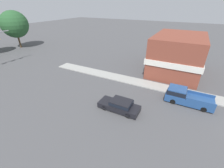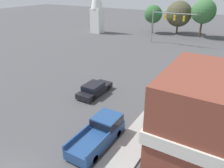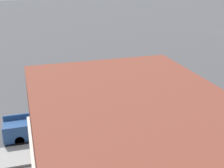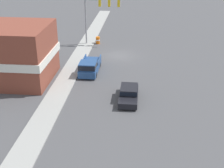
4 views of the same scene
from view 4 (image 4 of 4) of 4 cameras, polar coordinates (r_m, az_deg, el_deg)
The scene contains 7 objects.
ground_plane at distance 45.33m, azimuth 1.38°, elevation 5.23°, with size 200.00×200.00×0.00m, color #4C4C4F.
sidewalk_curb at distance 46.05m, azimuth -5.74°, elevation 5.53°, with size 2.40×60.00×0.14m.
near_signal_assembly at distance 48.91m, azimuth -2.20°, elevation 13.75°, with size 7.07×0.49×7.90m.
car_lead at distance 32.51m, azimuth 3.09°, elevation -1.68°, with size 1.90×4.88×1.38m.
pickup_truck_parked at distance 38.91m, azimuth -4.16°, elevation 3.20°, with size 2.12×5.52×1.84m.
construction_barrel at distance 50.54m, azimuth -2.61°, elevation 8.00°, with size 0.64×0.64×1.13m.
corner_brick_building at distance 38.77m, azimuth -19.74°, elevation 5.36°, with size 12.02×8.34×6.54m.
Camera 4 is at (-3.09, 42.57, 15.27)m, focal length 50.00 mm.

